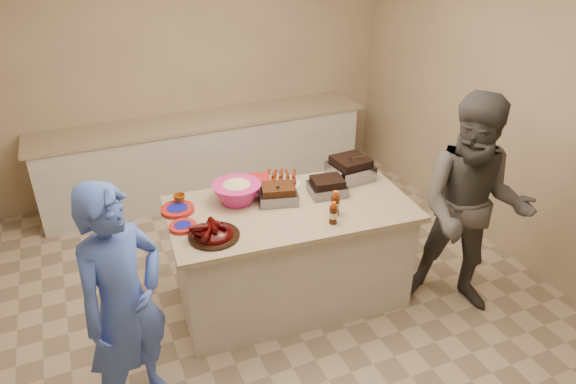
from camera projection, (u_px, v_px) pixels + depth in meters
name	position (u px, v px, depth m)	size (l,w,h in m)	color
room	(283.00, 309.00, 4.18)	(4.50, 5.00, 2.70)	tan
back_counter	(206.00, 156.00, 5.74)	(3.60, 0.64, 0.90)	beige
island	(290.00, 296.00, 4.31)	(1.85, 0.97, 0.87)	beige
rib_platter	(214.00, 237.00, 3.53)	(0.36, 0.36, 0.14)	#3F0202
pulled_pork_tray	(278.00, 202.00, 3.96)	(0.29, 0.22, 0.09)	#47230F
brisket_tray	(327.00, 194.00, 4.08)	(0.28, 0.23, 0.08)	black
roasting_pan	(350.00, 178.00, 4.32)	(0.32, 0.32, 0.13)	gray
coleslaw_bowl	(237.00, 201.00, 3.97)	(0.38, 0.38, 0.26)	#C72477
sausage_plate	(281.00, 184.00, 4.22)	(0.33, 0.33, 0.05)	silver
mac_cheese_dish	(349.00, 174.00, 4.39)	(0.31, 0.23, 0.08)	orange
bbq_bottle_a	(333.00, 223.00, 3.69)	(0.06, 0.06, 0.17)	#3E1808
bbq_bottle_b	(335.00, 214.00, 3.80)	(0.07, 0.07, 0.19)	#3E1808
mustard_bottle	(266.00, 196.00, 4.05)	(0.04, 0.04, 0.12)	#DCA30A
sauce_bowl	(277.00, 190.00, 4.13)	(0.14, 0.04, 0.14)	silver
plate_stack_large	(178.00, 211.00, 3.83)	(0.25, 0.25, 0.03)	#A21A15
plate_stack_small	(183.00, 228.00, 3.63)	(0.19, 0.19, 0.03)	#A21A15
plastic_cup	(180.00, 205.00, 3.92)	(0.09, 0.09, 0.09)	#8D440C
basket_stack	(256.00, 189.00, 4.14)	(0.22, 0.16, 0.11)	#A21A15
guest_gray	(454.00, 301.00, 4.26)	(0.86, 1.77, 0.67)	#514D49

